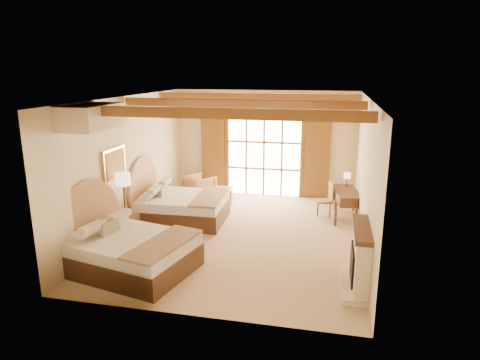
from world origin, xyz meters
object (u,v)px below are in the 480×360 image
(bed_far, at_px, (176,204))
(armchair, at_px, (199,187))
(bed_near, at_px, (124,248))
(desk, at_px, (346,203))
(nightstand, at_px, (126,229))

(bed_far, distance_m, armchair, 1.94)
(bed_near, relative_size, bed_far, 1.15)
(armchair, distance_m, desk, 4.35)
(bed_near, height_order, bed_far, bed_near)
(bed_far, relative_size, armchair, 2.84)
(bed_far, distance_m, desk, 4.43)
(bed_near, height_order, nightstand, bed_near)
(nightstand, distance_m, armchair, 3.60)
(nightstand, bearing_deg, bed_far, 60.26)
(bed_near, bearing_deg, bed_far, 103.30)
(armchair, xyz_separation_m, desk, (4.27, -0.83, 0.04))
(bed_near, distance_m, desk, 5.85)
(bed_near, distance_m, bed_far, 2.89)
(nightstand, distance_m, desk, 5.60)
(desk, bearing_deg, armchair, 158.48)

